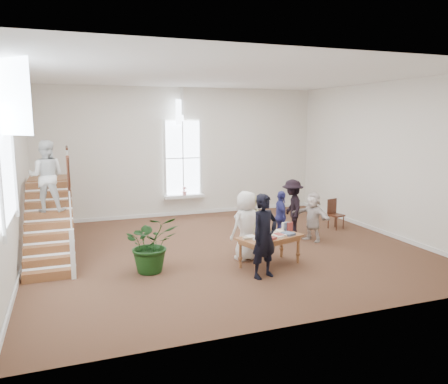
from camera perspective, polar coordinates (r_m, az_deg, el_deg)
name	(u,v)px	position (r m, az deg, el deg)	size (l,w,h in m)	color
ground	(226,249)	(11.73, 0.26, -7.42)	(10.00, 10.00, 0.00)	#472E1C
room_shell	(184,204)	(15.71, -5.25, -1.59)	(10.49, 10.00, 10.00)	silver
staircase	(48,194)	(11.44, -22.01, -0.23)	(1.10, 4.10, 2.92)	brown
library_table	(270,239)	(10.32, 6.04, -6.15)	(1.68, 1.18, 0.77)	brown
police_officer	(264,236)	(9.50, 5.30, -5.75)	(0.67, 0.44, 1.85)	black
elderly_woman	(246,226)	(10.66, 2.93, -4.42)	(0.83, 0.54, 1.70)	silver
person_yellow	(250,224)	(11.24, 3.35, -4.19)	(0.74, 0.57, 1.51)	beige
woman_cluster_a	(281,217)	(12.30, 7.45, -3.20)	(0.85, 0.35, 1.45)	navy
woman_cluster_b	(292,208)	(12.94, 8.91, -2.07)	(1.09, 0.63, 1.69)	black
woman_cluster_c	(313,217)	(12.57, 11.52, -3.17)	(1.29, 0.41, 1.40)	silver
floor_plant	(151,244)	(10.00, -9.47, -6.67)	(1.17, 1.02, 1.30)	#123310
side_chair	(334,212)	(14.19, 14.21, -2.58)	(0.50, 0.50, 0.93)	#351A0E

